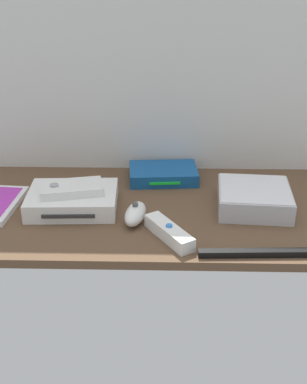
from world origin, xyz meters
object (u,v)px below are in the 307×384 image
at_px(remote_classic_pad, 72,188).
at_px(sensor_bar, 257,253).
at_px(remote_wand, 169,232).
at_px(mini_computer, 254,198).
at_px(game_console, 73,200).
at_px(remote_nunchuk, 135,214).
at_px(network_router, 163,174).

xyz_separation_m(remote_classic_pad, sensor_bar, (0.41, -0.20, -0.05)).
bearing_deg(remote_classic_pad, remote_wand, -42.40).
height_order(remote_classic_pad, sensor_bar, remote_classic_pad).
xyz_separation_m(remote_wand, remote_classic_pad, (-0.23, 0.13, 0.04)).
bearing_deg(sensor_bar, mini_computer, 81.01).
bearing_deg(remote_wand, mini_computer, 3.58).
bearing_deg(remote_classic_pad, game_console, 84.03).
height_order(game_console, remote_nunchuk, remote_nunchuk).
relative_size(game_console, remote_classic_pad, 1.37).
height_order(game_console, network_router, game_console).
bearing_deg(remote_wand, remote_nunchuk, 103.43).
height_order(mini_computer, sensor_bar, mini_computer).
xyz_separation_m(mini_computer, network_router, (-0.22, 0.16, -0.01)).
xyz_separation_m(network_router, remote_wand, (0.01, -0.31, -0.00)).
bearing_deg(mini_computer, sensor_bar, -96.79).
relative_size(mini_computer, remote_nunchuk, 1.71).
relative_size(remote_classic_pad, sensor_bar, 0.66).
height_order(network_router, remote_nunchuk, remote_nunchuk).
relative_size(mini_computer, sensor_bar, 0.76).
bearing_deg(network_router, mini_computer, -40.40).
bearing_deg(game_console, network_router, 36.19).
bearing_deg(network_router, remote_wand, -91.67).
xyz_separation_m(remote_nunchuk, remote_classic_pad, (-0.15, 0.06, 0.03)).
bearing_deg(mini_computer, network_router, 143.99).
xyz_separation_m(game_console, sensor_bar, (0.41, -0.20, -0.01)).
distance_m(network_router, remote_wand, 0.31).
bearing_deg(remote_classic_pad, sensor_bar, -38.13).
relative_size(mini_computer, remote_classic_pad, 1.16).
bearing_deg(sensor_bar, game_console, 151.66).
distance_m(game_console, remote_nunchuk, 0.17).
relative_size(remote_nunchuk, sensor_bar, 0.44).
height_order(mini_computer, network_router, mini_computer).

